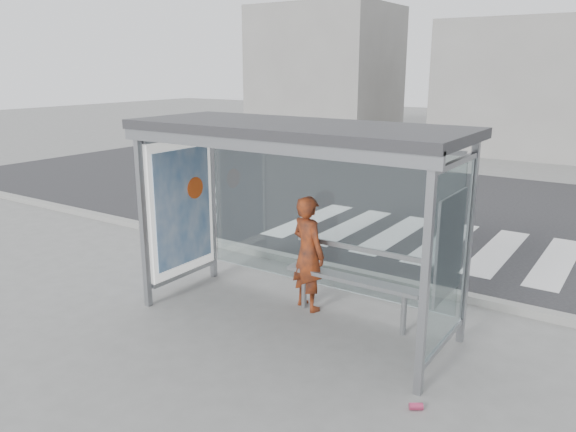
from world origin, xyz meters
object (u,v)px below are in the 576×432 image
at_px(bench, 353,279).
at_px(soda_can, 416,406).
at_px(person, 308,253).
at_px(bus_shelter, 272,171).

xyz_separation_m(bench, soda_can, (1.48, -1.48, -0.54)).
xyz_separation_m(person, soda_can, (2.18, -1.48, -0.77)).
height_order(bus_shelter, soda_can, bus_shelter).
distance_m(bench, soda_can, 2.16).
bearing_deg(person, soda_can, 165.33).
xyz_separation_m(bus_shelter, person, (0.28, 0.44, -1.18)).
distance_m(bus_shelter, soda_can, 3.31).
bearing_deg(soda_can, bench, 135.12).
bearing_deg(bus_shelter, person, 57.05).
xyz_separation_m(bus_shelter, soda_can, (2.46, -1.04, -1.95)).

